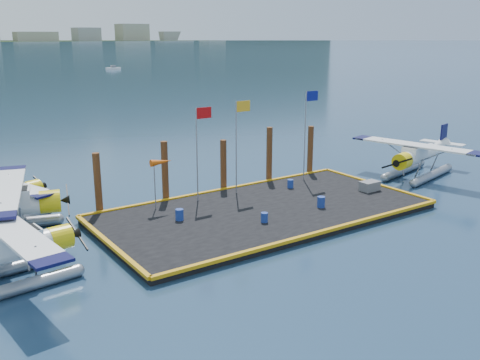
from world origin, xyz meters
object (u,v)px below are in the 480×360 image
Objects in this scene: piling_1 at (165,173)px; piling_4 at (310,152)px; flagpole_blue at (307,122)px; drum_1 at (321,202)px; flagpole_yellow at (239,133)px; piling_0 at (98,185)px; drum_0 at (179,215)px; crate at (370,186)px; drum_4 at (290,184)px; seaplane_a at (7,254)px; drum_3 at (264,217)px; seaplane_d at (417,158)px; flagpole_red at (199,139)px; piling_3 at (269,156)px; piling_2 at (223,167)px; windsock at (161,163)px.

piling_1 is 1.05× the size of piling_4.
drum_1 is at bearing -122.72° from flagpole_blue.
drum_1 is at bearing -66.23° from flagpole_yellow.
drum_0 is at bearing -53.34° from piling_0.
drum_4 is at bearing 138.59° from crate.
seaplane_a is 13.69m from drum_3.
seaplane_d reaches higher than drum_4.
drum_3 is 0.13× the size of piling_1.
flagpole_red is at bearing 180.00° from flagpole_blue.
piling_4 reaches higher than drum_0.
seaplane_a is at bearing -134.33° from piling_0.
drum_0 is 10.79m from piling_3.
piling_2 is (2.79, 1.60, -2.50)m from flagpole_red.
flagpole_red reaches higher than piling_3.
drum_3 is at bearing 84.71° from seaplane_d.
piling_3 reaches higher than piling_2.
flagpole_blue is (21.78, 5.14, 3.21)m from seaplane_a.
drum_0 is 7.59m from flagpole_yellow.
drum_1 is (18.23, -0.39, -0.74)m from seaplane_a.
drum_0 is 3.70m from windsock.
drum_4 is 9.77m from windsock.
windsock reaches higher than seaplane_a.
windsock is (-5.73, 0.00, -1.28)m from flagpole_yellow.
flagpole_blue is (-8.48, 3.24, 3.12)m from seaplane_d.
piling_1 reaches higher than piling_4.
drum_0 is (-20.46, 0.52, -0.83)m from seaplane_d.
drum_4 is 8.88m from piling_1.
flagpole_blue is at bearing -0.00° from flagpole_yellow.
drum_0 is 0.10× the size of flagpole_blue.
seaplane_a is at bearing 178.76° from drum_1.
piling_4 is (4.00, 0.00, -0.15)m from piling_3.
seaplane_a is 14.09m from flagpole_red.
piling_0 is (-9.20, 1.60, -2.51)m from flagpole_yellow.
seaplane_a is at bearing -178.87° from crate.
drum_4 is at bearing -93.34° from piling_3.
flagpole_yellow is 1.99× the size of windsock.
crate is at bearing -8.14° from drum_0.
crate is 0.34× the size of piling_2.
piling_0 is 13.00m from piling_3.
drum_0 is 4.71m from piling_1.
windsock is at bearing 84.48° from drum_0.
drum_1 is 0.10× the size of flagpole_blue.
piling_0 and piling_4 have the same top height.
drum_3 is 10.29m from piling_0.
seaplane_a is 22.61m from flagpole_blue.
drum_4 is (5.77, 4.68, 0.01)m from drum_3.
drum_1 is 0.16× the size of piling_3.
drum_3 is at bearing -173.74° from crate.
flagpole_yellow is at bearing 148.79° from crate.
drum_0 is at bearing 141.77° from drum_3.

